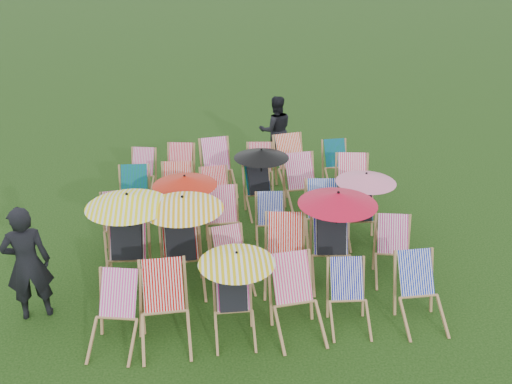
{
  "coord_description": "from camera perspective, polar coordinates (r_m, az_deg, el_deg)",
  "views": [
    {
      "loc": [
        -0.71,
        -8.32,
        4.9
      ],
      "look_at": [
        0.13,
        0.21,
        0.9
      ],
      "focal_mm": 40.0,
      "sensor_mm": 36.0,
      "label": 1
    }
  ],
  "objects": [
    {
      "name": "deckchair_15",
      "position": [
        9.52,
        1.54,
        -3.11
      ],
      "size": [
        0.59,
        0.79,
        0.83
      ],
      "rotation": [
        0.0,
        0.0,
        -0.05
      ],
      "color": "#A1794B",
      "rests_on": "ground"
    },
    {
      "name": "ground",
      "position": [
        9.68,
        -0.65,
        -5.39
      ],
      "size": [
        100.0,
        100.0,
        0.0
      ],
      "primitive_type": "plane",
      "color": "black",
      "rests_on": "ground"
    },
    {
      "name": "deckchair_24",
      "position": [
        11.66,
        -11.46,
        1.88
      ],
      "size": [
        0.68,
        0.85,
        0.83
      ],
      "rotation": [
        0.0,
        0.0,
        -0.18
      ],
      "color": "#A1794B",
      "rests_on": "ground"
    },
    {
      "name": "deckchair_5",
      "position": [
        8.04,
        16.22,
        -9.73
      ],
      "size": [
        0.63,
        0.85,
        0.9
      ],
      "rotation": [
        0.0,
        0.0,
        0.04
      ],
      "color": "#A1794B",
      "rests_on": "ground"
    },
    {
      "name": "deckchair_0",
      "position": [
        7.56,
        -14.01,
        -11.91
      ],
      "size": [
        0.74,
        0.92,
        0.9
      ],
      "rotation": [
        0.0,
        0.0,
        -0.19
      ],
      "color": "#A1794B",
      "rests_on": "ground"
    },
    {
      "name": "deckchair_16",
      "position": [
        9.65,
        6.81,
        -2.35
      ],
      "size": [
        0.73,
        0.96,
        0.98
      ],
      "rotation": [
        0.0,
        0.0,
        -0.09
      ],
      "color": "#A1794B",
      "rests_on": "ground"
    },
    {
      "name": "deckchair_8",
      "position": [
        8.47,
        -2.4,
        -6.95
      ],
      "size": [
        0.7,
        0.86,
        0.83
      ],
      "rotation": [
        0.0,
        0.0,
        0.2
      ],
      "color": "#A1794B",
      "rests_on": "ground"
    },
    {
      "name": "deckchair_27",
      "position": [
        11.57,
        0.39,
        2.33
      ],
      "size": [
        0.65,
        0.86,
        0.88
      ],
      "rotation": [
        0.0,
        0.0,
        -0.09
      ],
      "color": "#A1794B",
      "rests_on": "ground"
    },
    {
      "name": "deckchair_12",
      "position": [
        9.55,
        -13.37,
        -3.39
      ],
      "size": [
        0.74,
        0.94,
        0.93
      ],
      "rotation": [
        0.0,
        0.0,
        0.15
      ],
      "color": "#A1794B",
      "rests_on": "ground"
    },
    {
      "name": "deckchair_1",
      "position": [
        7.46,
        -9.14,
        -11.53
      ],
      "size": [
        0.71,
        0.95,
        0.99
      ],
      "rotation": [
        0.0,
        0.0,
        0.07
      ],
      "color": "#A1794B",
      "rests_on": "ground"
    },
    {
      "name": "deckchair_3",
      "position": [
        7.56,
        4.14,
        -10.78
      ],
      "size": [
        0.76,
        0.97,
        0.97
      ],
      "rotation": [
        0.0,
        0.0,
        0.14
      ],
      "color": "#A1794B",
      "rests_on": "ground"
    },
    {
      "name": "deckchair_26",
      "position": [
        11.48,
        -3.79,
        2.43
      ],
      "size": [
        0.8,
        1.01,
        1.0
      ],
      "rotation": [
        0.0,
        0.0,
        0.16
      ],
      "color": "#A1794B",
      "rests_on": "ground"
    },
    {
      "name": "deckchair_14",
      "position": [
        9.51,
        -3.29,
        -2.83
      ],
      "size": [
        0.65,
        0.88,
        0.92
      ],
      "rotation": [
        0.0,
        0.0,
        0.05
      ],
      "color": "#A1794B",
      "rests_on": "ground"
    },
    {
      "name": "deckchair_4",
      "position": [
        7.79,
        9.31,
        -10.45
      ],
      "size": [
        0.59,
        0.8,
        0.84
      ],
      "rotation": [
        0.0,
        0.0,
        -0.05
      ],
      "color": "#A1794B",
      "rests_on": "ground"
    },
    {
      "name": "deckchair_17",
      "position": [
        9.74,
        10.63,
        -1.44
      ],
      "size": [
        1.01,
        1.05,
        1.19
      ],
      "rotation": [
        0.0,
        0.0,
        -0.02
      ],
      "color": "#A1794B",
      "rests_on": "ground"
    },
    {
      "name": "deckchair_7",
      "position": [
        8.39,
        -7.42,
        -4.93
      ],
      "size": [
        1.18,
        1.25,
        1.4
      ],
      "rotation": [
        0.0,
        0.0,
        0.08
      ],
      "color": "#A1794B",
      "rests_on": "ground"
    },
    {
      "name": "deckchair_18",
      "position": [
        10.58,
        -12.15,
        -0.39
      ],
      "size": [
        0.62,
        0.85,
        0.92
      ],
      "rotation": [
        0.0,
        0.0,
        -0.01
      ],
      "color": "#A1794B",
      "rests_on": "ground"
    },
    {
      "name": "person_rear",
      "position": [
        12.78,
        1.98,
        6.19
      ],
      "size": [
        0.79,
        0.64,
        1.56
      ],
      "primitive_type": "imported",
      "rotation": [
        0.0,
        0.0,
        3.21
      ],
      "color": "black",
      "rests_on": "ground"
    },
    {
      "name": "deckchair_20",
      "position": [
        10.46,
        -3.95,
        -0.34
      ],
      "size": [
        0.66,
        0.85,
        0.86
      ],
      "rotation": [
        0.0,
        0.0,
        0.11
      ],
      "color": "#A1794B",
      "rests_on": "ground"
    },
    {
      "name": "deckchair_2",
      "position": [
        7.44,
        -2.14,
        -10.13
      ],
      "size": [
        0.99,
        1.03,
        1.17
      ],
      "rotation": [
        0.0,
        0.0,
        0.01
      ],
      "color": "#A1794B",
      "rests_on": "ground"
    },
    {
      "name": "deckchair_13",
      "position": [
        9.42,
        -7.23,
        -1.93
      ],
      "size": [
        1.05,
        1.1,
        1.25
      ],
      "rotation": [
        0.0,
        0.0,
        0.02
      ],
      "color": "#A1794B",
      "rests_on": "ground"
    },
    {
      "name": "deckchair_9",
      "position": [
        8.47,
        2.94,
        -6.32
      ],
      "size": [
        0.76,
        0.98,
        0.99
      ],
      "rotation": [
        0.0,
        0.0,
        -0.13
      ],
      "color": "#A1794B",
      "rests_on": "ground"
    },
    {
      "name": "deckchair_11",
      "position": [
        8.9,
        13.62,
        -5.8
      ],
      "size": [
        0.72,
        0.9,
        0.88
      ],
      "rotation": [
        0.0,
        0.0,
        -0.18
      ],
      "color": "#A1794B",
      "rests_on": "ground"
    },
    {
      "name": "deckchair_22",
      "position": [
        10.68,
        4.81,
        0.62
      ],
      "size": [
        0.79,
        1.01,
        1.01
      ],
      "rotation": [
        0.0,
        0.0,
        0.14
      ],
      "color": "#A1794B",
      "rests_on": "ground"
    },
    {
      "name": "deckchair_6",
      "position": [
        8.53,
        -12.81,
        -4.69
      ],
      "size": [
        1.22,
        1.27,
        1.44
      ],
      "rotation": [
        0.0,
        0.0,
        -0.04
      ],
      "color": "#A1794B",
      "rests_on": "ground"
    },
    {
      "name": "deckchair_29",
      "position": [
        11.93,
        8.21,
        2.74
      ],
      "size": [
        0.63,
        0.83,
        0.86
      ],
      "rotation": [
        0.0,
        0.0,
        0.07
      ],
      "color": "#A1794B",
      "rests_on": "ground"
    },
    {
      "name": "deckchair_19",
      "position": [
        10.52,
        -7.97,
        -0.15
      ],
      "size": [
        0.66,
        0.89,
        0.94
      ],
      "rotation": [
        0.0,
        0.0,
        -0.05
      ],
      "color": "#A1794B",
      "rests_on": "ground"
    },
    {
      "name": "deckchair_10",
      "position": [
        8.56,
        7.76,
        -4.36
      ],
      "size": [
        1.17,
        1.23,
        1.39
      ],
      "rotation": [
        0.0,
        0.0,
        -0.09
      ],
      "color": "#A1794B",
      "rests_on": "ground"
    },
    {
      "name": "deckchair_23",
      "position": [
        10.77,
        9.7,
        0.56
      ],
      "size": [
        0.78,
        1.01,
        1.01
      ],
      "rotation": [
        0.0,
        0.0,
        -0.13
      ],
      "color": "#A1794B",
      "rests_on": "ground"
    },
    {
      "name": "person_left",
      "position": [
        8.22,
        -21.91,
        -6.64
      ],
      "size": [
        0.69,
        0.53,
        1.67
      ],
      "primitive_type": "imported",
      "rotation": [
        0.0,
        0.0,
        3.39
      ],
      "color": "black",
      "rests_on": "ground"
    },
    {
      "name": "deckchair_25",
      "position": [
        11.53,
        -7.74,
        2.11
      ],
      "size": [
        0.73,
        0.92,
        0.92
      ],
      "rotation": [
        0.0,
        0.0,
        -0.16
      ],
      "color": "#A1794B",
      "rests_on": "ground"
    },
    {
      "name": "deckchair_28",
      "position": [
        11.64,
        3.83,
        2.81
      ],
      "size": [
        0.85,
        1.05,
        1.02
      ],
      "rotation": [
        0.0,
        0.0,
        0.21
      ],
      "color": "#A1794B",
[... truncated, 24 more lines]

